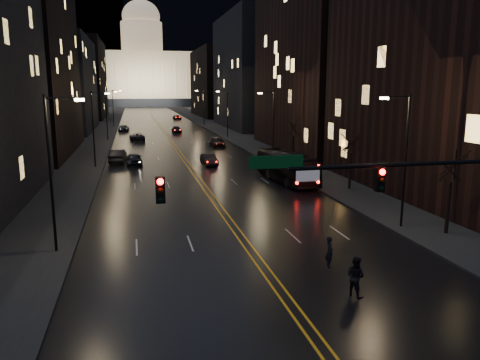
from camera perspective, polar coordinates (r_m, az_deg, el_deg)
ground at (r=20.62m, az=6.92°, el=-15.84°), size 900.00×900.00×0.00m
road at (r=147.68m, az=-10.39°, el=7.35°), size 20.00×320.00×0.02m
sidewalk_left at (r=147.74m, az=-15.86°, el=7.14°), size 8.00×320.00×0.16m
sidewalk_right at (r=148.94m, az=-4.96°, el=7.54°), size 8.00×320.00×0.16m
center_line at (r=147.68m, az=-10.39°, el=7.35°), size 0.62×320.00×0.01m
building_left_mid at (r=72.89m, az=-25.13°, el=13.80°), size 12.00×30.00×28.00m
building_left_far at (r=110.23m, az=-20.81°, el=10.78°), size 12.00×34.00×20.00m
building_left_dist at (r=157.95m, az=-18.50°, el=11.55°), size 12.00×40.00×24.00m
building_right_near at (r=46.30m, az=24.17°, el=13.51°), size 12.00×26.00×24.00m
building_right_tall at (r=73.25m, az=9.77°, el=18.58°), size 12.00×30.00×38.00m
building_right_mid at (r=112.69m, az=1.29°, el=13.01°), size 12.00×34.00×26.00m
building_right_dist at (r=159.62m, az=-2.99°, el=11.73°), size 12.00×40.00×22.00m
mountain_ridge at (r=403.80m, az=-6.44°, el=19.00°), size 520.00×60.00×130.00m
capitol at (r=267.44m, az=-11.72°, el=12.60°), size 90.00×50.00×58.50m
traffic_signal at (r=21.59m, az=22.18°, el=-0.98°), size 17.29×0.45×7.00m
streetlamp_right_near at (r=32.49m, az=19.29°, el=3.01°), size 2.13×0.25×9.00m
streetlamp_left_near at (r=27.93m, az=-21.80°, el=1.60°), size 2.13×0.25×9.00m
streetlamp_right_mid at (r=59.92m, az=3.92°, el=7.06°), size 2.13×0.25×9.00m
streetlamp_left_mid at (r=57.58m, az=-17.30°, el=6.42°), size 2.13×0.25×9.00m
streetlamp_right_far at (r=89.03m, az=-1.68°, el=8.41°), size 2.13×0.25×9.00m
streetlamp_left_far at (r=87.47m, az=-15.86°, el=7.94°), size 2.13×0.25×9.00m
streetlamp_right_dist at (r=118.58m, az=-4.52°, el=9.06°), size 2.13×0.25×9.00m
streetlamp_left_dist at (r=117.41m, az=-15.14°, el=8.69°), size 2.13×0.25×9.00m
tree_right_near at (r=32.18m, az=24.40°, el=1.56°), size 2.40×2.40×6.65m
tree_right_mid at (r=44.03m, az=13.43°, el=4.58°), size 2.40×2.40×6.65m
tree_right_far at (r=58.74m, az=6.54°, el=6.38°), size 2.40×2.40×6.65m
bus at (r=47.38m, az=5.67°, el=1.59°), size 3.45×11.01×3.02m
oncoming_car_a at (r=58.98m, az=-12.77°, el=2.54°), size 2.07×4.69×1.57m
oncoming_car_b at (r=61.65m, az=-14.68°, el=2.87°), size 2.19×5.28×1.70m
oncoming_car_c at (r=86.30m, az=-12.44°, el=5.16°), size 2.84×5.38×1.44m
oncoming_car_d at (r=105.44m, az=-14.00°, el=6.14°), size 2.44×5.21×1.47m
receding_car_a at (r=57.51m, az=-3.79°, el=2.49°), size 1.74×4.32×1.40m
receding_car_b at (r=75.32m, az=-2.78°, el=4.63°), size 2.09×4.81×1.61m
receding_car_c at (r=100.55m, az=-7.74°, el=6.09°), size 1.99×4.50×1.29m
receding_car_d at (r=143.87m, az=-7.68°, el=7.59°), size 2.45×4.81×1.30m
pedestrian_a at (r=25.35m, az=10.85°, el=-8.61°), size 0.48×0.66×1.70m
pedestrian_b at (r=22.25m, az=13.88°, el=-11.33°), size 0.89×1.05×1.89m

